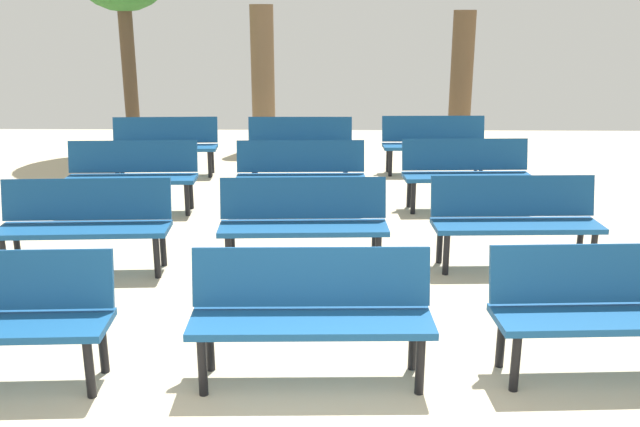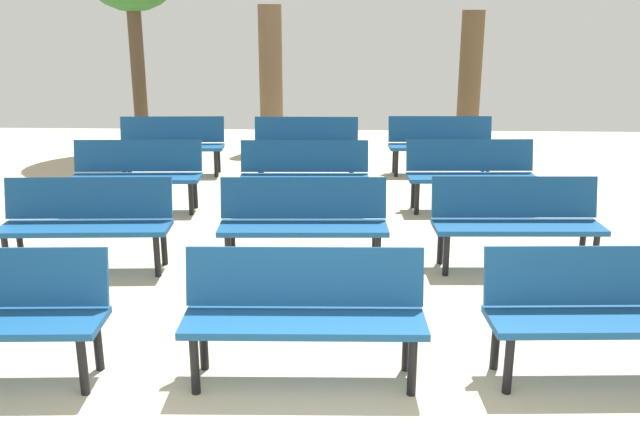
{
  "view_description": "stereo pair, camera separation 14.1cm",
  "coord_description": "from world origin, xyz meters",
  "px_view_note": "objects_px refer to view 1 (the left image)",
  "views": [
    {
      "loc": [
        0.11,
        -2.53,
        2.36
      ],
      "look_at": [
        0.0,
        3.67,
        0.55
      ],
      "focal_mm": 37.9,
      "sensor_mm": 36.0,
      "label": 1
    },
    {
      "loc": [
        0.25,
        -2.52,
        2.36
      ],
      "look_at": [
        0.0,
        3.67,
        0.55
      ],
      "focal_mm": 37.9,
      "sensor_mm": 36.0,
      "label": 2
    }
  ],
  "objects_px": {
    "bench_r1_c2": "(515,216)",
    "bench_r2_c0": "(132,172)",
    "bench_r3_c1": "(300,142)",
    "bench_r3_c2": "(434,141)",
    "bench_r2_c1": "(301,172)",
    "tree_1": "(263,78)",
    "bench_r1_c0": "(85,220)",
    "bench_r0_c2": "(611,303)",
    "bench_r2_c2": "(466,170)",
    "bench_r1_c1": "(303,218)",
    "tree_2": "(461,82)",
    "bench_r0_c1": "(311,307)",
    "bench_r3_c0": "(165,142)"
  },
  "relations": [
    {
      "from": "bench_r2_c1",
      "to": "bench_r3_c1",
      "type": "distance_m",
      "value": 2.05
    },
    {
      "from": "bench_r3_c2",
      "to": "bench_r1_c1",
      "type": "bearing_deg",
      "value": -115.7
    },
    {
      "from": "bench_r2_c0",
      "to": "bench_r1_c1",
      "type": "bearing_deg",
      "value": -44.9
    },
    {
      "from": "bench_r0_c1",
      "to": "bench_r3_c1",
      "type": "height_order",
      "value": "same"
    },
    {
      "from": "bench_r3_c2",
      "to": "tree_2",
      "type": "height_order",
      "value": "tree_2"
    },
    {
      "from": "bench_r3_c0",
      "to": "bench_r3_c2",
      "type": "relative_size",
      "value": 1.01
    },
    {
      "from": "bench_r1_c1",
      "to": "tree_2",
      "type": "relative_size",
      "value": 0.65
    },
    {
      "from": "tree_1",
      "to": "bench_r3_c1",
      "type": "bearing_deg",
      "value": -70.97
    },
    {
      "from": "bench_r1_c2",
      "to": "bench_r3_c1",
      "type": "height_order",
      "value": "same"
    },
    {
      "from": "bench_r3_c2",
      "to": "tree_1",
      "type": "distance_m",
      "value": 3.63
    },
    {
      "from": "bench_r2_c1",
      "to": "bench_r1_c2",
      "type": "bearing_deg",
      "value": -43.75
    },
    {
      "from": "bench_r1_c0",
      "to": "bench_r2_c0",
      "type": "distance_m",
      "value": 2.07
    },
    {
      "from": "bench_r1_c0",
      "to": "bench_r1_c1",
      "type": "bearing_deg",
      "value": -1.17
    },
    {
      "from": "bench_r3_c1",
      "to": "bench_r3_c0",
      "type": "bearing_deg",
      "value": -179.69
    },
    {
      "from": "bench_r1_c0",
      "to": "bench_r2_c2",
      "type": "distance_m",
      "value": 4.63
    },
    {
      "from": "bench_r1_c2",
      "to": "bench_r2_c0",
      "type": "height_order",
      "value": "same"
    },
    {
      "from": "tree_1",
      "to": "tree_2",
      "type": "xyz_separation_m",
      "value": [
        3.59,
        -0.15,
        -0.05
      ]
    },
    {
      "from": "bench_r1_c2",
      "to": "bench_r2_c2",
      "type": "height_order",
      "value": "same"
    },
    {
      "from": "bench_r3_c0",
      "to": "bench_r3_c1",
      "type": "distance_m",
      "value": 2.08
    },
    {
      "from": "tree_1",
      "to": "bench_r3_c0",
      "type": "bearing_deg",
      "value": -119.41
    },
    {
      "from": "bench_r3_c0",
      "to": "tree_2",
      "type": "distance_m",
      "value": 5.4
    },
    {
      "from": "bench_r3_c1",
      "to": "bench_r1_c0",
      "type": "bearing_deg",
      "value": -115.03
    },
    {
      "from": "bench_r1_c1",
      "to": "bench_r0_c1",
      "type": "bearing_deg",
      "value": -88.59
    },
    {
      "from": "bench_r2_c1",
      "to": "bench_r3_c1",
      "type": "height_order",
      "value": "same"
    },
    {
      "from": "bench_r2_c0",
      "to": "tree_1",
      "type": "bearing_deg",
      "value": 71.19
    },
    {
      "from": "bench_r2_c0",
      "to": "bench_r1_c0",
      "type": "bearing_deg",
      "value": -89.25
    },
    {
      "from": "bench_r0_c2",
      "to": "bench_r2_c2",
      "type": "height_order",
      "value": "same"
    },
    {
      "from": "bench_r2_c2",
      "to": "bench_r1_c1",
      "type": "bearing_deg",
      "value": -134.9
    },
    {
      "from": "bench_r1_c0",
      "to": "tree_2",
      "type": "height_order",
      "value": "tree_2"
    },
    {
      "from": "bench_r3_c0",
      "to": "bench_r2_c1",
      "type": "bearing_deg",
      "value": -46.12
    },
    {
      "from": "bench_r2_c1",
      "to": "bench_r3_c1",
      "type": "relative_size",
      "value": 1.01
    },
    {
      "from": "bench_r2_c1",
      "to": "tree_1",
      "type": "bearing_deg",
      "value": 99.29
    },
    {
      "from": "bench_r0_c1",
      "to": "bench_r2_c0",
      "type": "distance_m",
      "value": 4.67
    },
    {
      "from": "bench_r0_c1",
      "to": "tree_2",
      "type": "height_order",
      "value": "tree_2"
    },
    {
      "from": "bench_r1_c2",
      "to": "tree_2",
      "type": "relative_size",
      "value": 0.65
    },
    {
      "from": "bench_r0_c2",
      "to": "bench_r2_c2",
      "type": "xyz_separation_m",
      "value": [
        -0.19,
        4.13,
        0.0
      ]
    },
    {
      "from": "bench_r3_c1",
      "to": "bench_r3_c2",
      "type": "distance_m",
      "value": 2.08
    },
    {
      "from": "bench_r1_c0",
      "to": "bench_r2_c0",
      "type": "xyz_separation_m",
      "value": [
        -0.14,
        2.06,
        0.0
      ]
    },
    {
      "from": "bench_r2_c1",
      "to": "bench_r3_c0",
      "type": "height_order",
      "value": "same"
    },
    {
      "from": "tree_1",
      "to": "bench_r1_c0",
      "type": "bearing_deg",
      "value": -99.5
    },
    {
      "from": "bench_r0_c1",
      "to": "bench_r1_c2",
      "type": "xyz_separation_m",
      "value": [
        1.91,
        2.17,
        0.0
      ]
    },
    {
      "from": "bench_r0_c1",
      "to": "bench_r3_c2",
      "type": "bearing_deg",
      "value": 73.05
    },
    {
      "from": "bench_r2_c0",
      "to": "bench_r3_c1",
      "type": "distance_m",
      "value": 2.9
    },
    {
      "from": "bench_r1_c1",
      "to": "bench_r0_c2",
      "type": "bearing_deg",
      "value": -44.63
    },
    {
      "from": "bench_r0_c2",
      "to": "tree_1",
      "type": "xyz_separation_m",
      "value": [
        -3.15,
        8.29,
        0.78
      ]
    },
    {
      "from": "bench_r0_c2",
      "to": "bench_r3_c2",
      "type": "xyz_separation_m",
      "value": [
        -0.3,
        6.18,
        0.0
      ]
    },
    {
      "from": "bench_r2_c1",
      "to": "tree_1",
      "type": "distance_m",
      "value": 4.46
    },
    {
      "from": "bench_r1_c2",
      "to": "bench_r3_c2",
      "type": "xyz_separation_m",
      "value": [
        -0.19,
        4.11,
        0.0
      ]
    },
    {
      "from": "bench_r1_c0",
      "to": "bench_r3_c0",
      "type": "relative_size",
      "value": 1.0
    },
    {
      "from": "bench_r2_c0",
      "to": "tree_2",
      "type": "relative_size",
      "value": 0.66
    }
  ]
}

